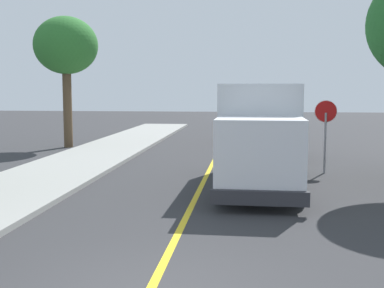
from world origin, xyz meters
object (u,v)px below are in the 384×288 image
Objects in this scene: parked_car_furthest at (252,116)px; parked_car_near at (273,140)px; parked_car_mid at (253,129)px; box_truck at (259,130)px; street_tree_down_block at (66,47)px; parked_car_far at (254,121)px; stop_sign at (326,122)px.

parked_car_near is at bearing -87.66° from parked_car_furthest.
parked_car_near is 1.00× the size of parked_car_mid.
parked_car_furthest is at bearing 90.08° from box_truck.
box_truck is 1.06× the size of street_tree_down_block.
parked_car_mid is 11.18m from street_tree_down_block.
box_truck is at bearing -89.52° from parked_car_mid.
street_tree_down_block reaches higher than parked_car_mid.
parked_car_near is 13.71m from parked_car_far.
parked_car_near is at bearing -82.07° from parked_car_mid.
parked_car_near and parked_car_mid have the same top height.
stop_sign is (2.47, -23.65, 1.06)m from parked_car_furthest.
box_truck reaches higher than parked_car_furthest.
parked_car_far is (0.05, 20.27, -0.97)m from box_truck.
parked_car_far is at bearing 92.99° from parked_car_near.
box_truck is at bearing -96.62° from parked_car_near.
parked_car_far is 1.68× the size of stop_sign.
street_tree_down_block reaches higher than box_truck.
stop_sign is at bearing -29.10° from street_tree_down_block.
street_tree_down_block is at bearing 150.90° from stop_sign.
parked_car_mid is 10.64m from stop_sign.
parked_car_furthest is (-0.04, 26.22, -0.97)m from box_truck.
parked_car_mid is 1.01× the size of parked_car_far.
box_truck is 26.23m from parked_car_furthest.
box_truck is at bearing -43.76° from street_tree_down_block.
parked_car_far is at bearing 48.07° from street_tree_down_block.
street_tree_down_block is at bearing -119.96° from parked_car_furthest.
parked_car_near is 19.65m from parked_car_furthest.
box_truck is 20.29m from parked_car_far.
parked_car_furthest is at bearing 92.34° from parked_car_near.
parked_car_furthest is 0.66× the size of street_tree_down_block.
box_truck is 1.61× the size of parked_car_near.
parked_car_far is 1.00× the size of parked_car_furthest.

